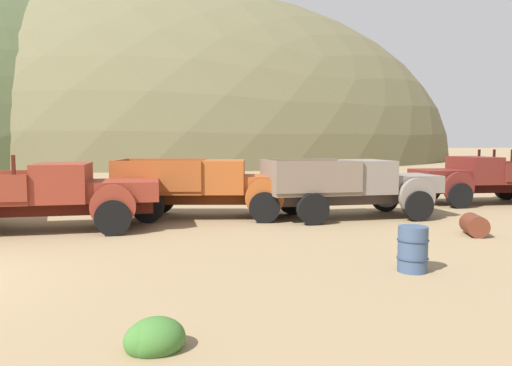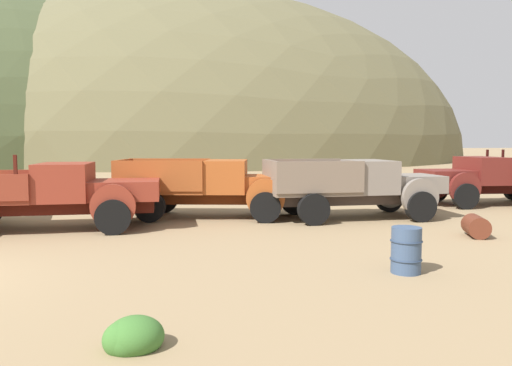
{
  "view_description": "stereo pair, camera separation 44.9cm",
  "coord_description": "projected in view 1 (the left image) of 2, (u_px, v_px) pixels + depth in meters",
  "views": [
    {
      "loc": [
        4.35,
        -9.44,
        2.51
      ],
      "look_at": [
        7.82,
        4.34,
        1.31
      ],
      "focal_mm": 34.74,
      "sensor_mm": 36.0,
      "label": 1
    },
    {
      "loc": [
        4.79,
        -9.54,
        2.51
      ],
      "look_at": [
        7.82,
        4.34,
        1.31
      ],
      "focal_mm": 34.74,
      "sensor_mm": 36.0,
      "label": 2
    }
  ],
  "objects": [
    {
      "name": "bush_between_trucks",
      "position": [
        153.0,
        340.0,
        5.95
      ],
      "size": [
        0.74,
        0.64,
        0.5
      ],
      "color": "#3D702D",
      "rests_on": "ground"
    },
    {
      "name": "truck_primer_gray",
      "position": [
        362.0,
        187.0,
        16.29
      ],
      "size": [
        5.74,
        2.65,
        1.91
      ],
      "rotation": [
        0.0,
        0.0,
        -0.03
      ],
      "color": "#3D322D",
      "rests_on": "ground"
    },
    {
      "name": "truck_oxide_orange",
      "position": [
        220.0,
        187.0,
        16.19
      ],
      "size": [
        6.15,
        3.38,
        1.91
      ],
      "rotation": [
        0.0,
        0.0,
        -0.24
      ],
      "color": "#51220D",
      "rests_on": "ground"
    },
    {
      "name": "oil_drum_by_truck",
      "position": [
        413.0,
        249.0,
        9.51
      ],
      "size": [
        0.6,
        0.6,
        0.88
      ],
      "color": "#384C6B",
      "rests_on": "ground"
    },
    {
      "name": "hill_distant",
      "position": [
        178.0,
        157.0,
        77.82
      ],
      "size": [
        80.91,
        76.96,
        47.75
      ],
      "primitive_type": "ellipsoid",
      "color": "brown",
      "rests_on": "ground"
    },
    {
      "name": "oil_drum_foreground",
      "position": [
        474.0,
        225.0,
        13.17
      ],
      "size": [
        0.84,
        1.01,
        0.56
      ],
      "color": "#5B2819",
      "rests_on": "ground"
    },
    {
      "name": "truck_oxblood",
      "position": [
        476.0,
        179.0,
        19.8
      ],
      "size": [
        5.98,
        2.98,
        2.16
      ],
      "rotation": [
        0.0,
        0.0,
        3.05
      ],
      "color": "black",
      "rests_on": "ground"
    },
    {
      "name": "truck_rust_red",
      "position": [
        59.0,
        195.0,
        13.83
      ],
      "size": [
        6.45,
        2.59,
        2.16
      ],
      "rotation": [
        0.0,
        0.0,
        -0.04
      ],
      "color": "#42140D",
      "rests_on": "ground"
    }
  ]
}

